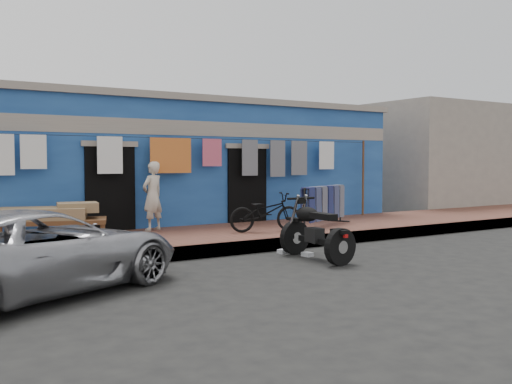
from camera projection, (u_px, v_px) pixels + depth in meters
name	position (u px, v px, depth m)	size (l,w,h in m)	color
ground	(318.00, 263.00, 9.88)	(80.00, 80.00, 0.00)	black
sidewalk	(231.00, 237.00, 12.40)	(28.00, 3.00, 0.25)	brown
curb	(268.00, 245.00, 11.18)	(28.00, 0.10, 0.25)	gray
building	(159.00, 164.00, 15.68)	(12.20, 5.20, 3.36)	navy
neighbor_right	(431.00, 158.00, 21.55)	(6.00, 5.00, 3.80)	#9E9384
clothesline	(196.00, 160.00, 13.24)	(10.06, 0.06, 2.10)	brown
car	(38.00, 250.00, 7.58)	(1.90, 4.18, 1.18)	#B0B0B5
seated_person	(153.00, 196.00, 12.52)	(0.55, 0.36, 1.52)	beige
bicycle	(265.00, 208.00, 12.29)	(0.56, 1.59, 1.03)	black
motorcycle	(316.00, 229.00, 10.23)	(0.64, 1.72, 1.10)	black
charpoy	(54.00, 222.00, 10.96)	(2.24, 1.57, 0.69)	brown
jeans_rack	(323.00, 205.00, 13.50)	(2.00, 1.21, 0.97)	black
litter_a	(283.00, 251.00, 10.94)	(0.18, 0.14, 0.08)	silver
litter_b	(341.00, 247.00, 11.49)	(0.16, 0.12, 0.08)	silver
litter_c	(307.00, 254.00, 10.60)	(0.19, 0.15, 0.08)	silver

